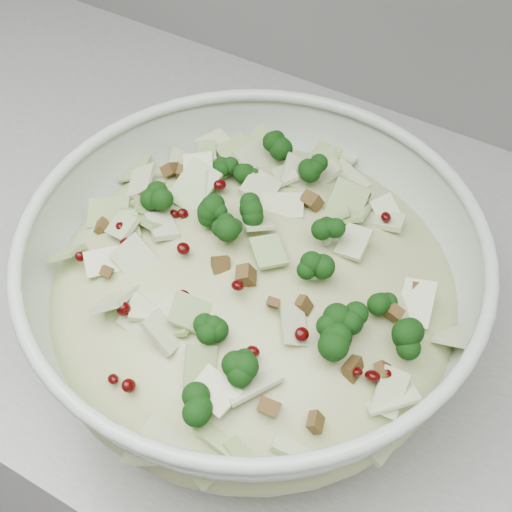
{
  "coord_description": "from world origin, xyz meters",
  "views": [
    {
      "loc": [
        -0.01,
        1.3,
        1.45
      ],
      "look_at": [
        -0.19,
        1.62,
        1.01
      ],
      "focal_mm": 50.0,
      "sensor_mm": 36.0,
      "label": 1
    }
  ],
  "objects": [
    {
      "name": "salad",
      "position": [
        -0.19,
        1.6,
        1.0
      ],
      "size": [
        0.38,
        0.38,
        0.15
      ],
      "rotation": [
        0.0,
        0.0,
        -0.13
      ],
      "color": "tan",
      "rests_on": "mixing_bowl"
    },
    {
      "name": "mixing_bowl",
      "position": [
        -0.19,
        1.6,
        0.98
      ],
      "size": [
        0.43,
        0.43,
        0.15
      ],
      "rotation": [
        0.0,
        0.0,
        -0.2
      ],
      "color": "silver",
      "rests_on": "counter"
    }
  ]
}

